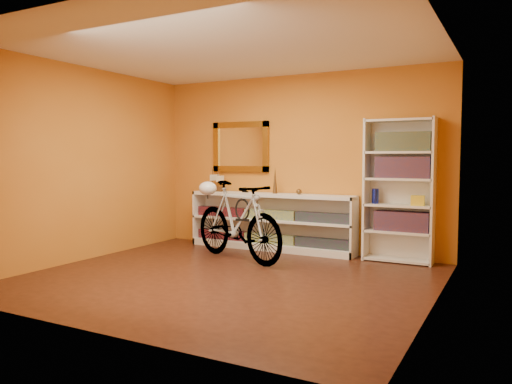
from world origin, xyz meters
The scene contains 24 objects.
floor centered at (0.00, 0.00, -0.01)m, with size 4.50×4.00×0.01m, color black.
ceiling centered at (0.00, 0.00, 2.60)m, with size 4.50×4.00×0.01m, color silver.
back_wall centered at (0.00, 2.00, 1.30)m, with size 4.50×0.01×2.60m, color #BB691C.
left_wall centered at (-2.25, 0.00, 1.30)m, with size 0.01×4.00×2.60m, color #BB691C.
right_wall centered at (2.25, 0.00, 1.30)m, with size 0.01×4.00×2.60m, color #BB691C.
gilt_mirror centered at (-0.95, 1.97, 1.55)m, with size 0.98×0.06×0.78m, color #886118.
wall_socket centered at (0.90, 1.99, 0.25)m, with size 0.09×0.01×0.09m, color silver.
console_unit centered at (-0.34, 1.81, 0.42)m, with size 2.60×0.35×0.85m, color silver, non-canonical shape.
cd_row_lower centered at (-0.34, 1.79, 0.17)m, with size 2.50×0.13×0.14m, color black.
cd_row_upper centered at (-0.34, 1.79, 0.54)m, with size 2.50×0.13×0.14m, color navy.
model_ship centered at (-1.32, 1.81, 1.03)m, with size 0.30×0.11×0.36m, color #3F2511, non-canonical shape.
toy_car centered at (-0.78, 1.81, 0.85)m, with size 0.00×0.00×0.00m, color black.
bronze_ornament centered at (-0.27, 1.81, 1.05)m, with size 0.07×0.07×0.40m, color brown.
decorative_orb centered at (0.11, 1.81, 0.89)m, with size 0.08×0.08×0.08m, color brown.
bookcase centered at (1.53, 1.84, 0.95)m, with size 0.90×0.30×1.90m, color silver, non-canonical shape.
book_row_a centered at (1.58, 1.84, 0.55)m, with size 0.70×0.22×0.26m, color maroon.
book_row_b centered at (1.58, 1.84, 1.25)m, with size 0.70×0.22×0.28m, color maroon.
book_row_c centered at (1.58, 1.84, 1.59)m, with size 0.70×0.22×0.25m, color #174051.
travel_mug centered at (1.22, 1.82, 0.87)m, with size 0.09×0.09×0.20m, color #162197.
red_tin centered at (1.33, 1.87, 1.56)m, with size 0.15×0.15×0.19m, color #9B2F16.
yellow_bag centered at (1.78, 1.80, 0.83)m, with size 0.17×0.11×0.13m, color yellow.
bicycle centered at (-0.41, 0.94, 0.53)m, with size 1.81×0.47×1.07m, color silver.
helmet centered at (-1.06, 1.19, 0.94)m, with size 0.26×0.25×0.20m, color white.
u_lock centered at (-0.31, 0.90, 0.69)m, with size 0.22×0.22×0.02m, color black.
Camera 1 is at (2.92, -4.78, 1.38)m, focal length 34.71 mm.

